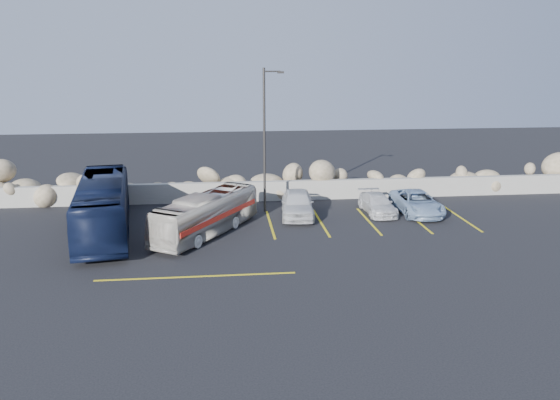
{
  "coord_description": "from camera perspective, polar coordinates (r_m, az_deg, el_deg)",
  "views": [
    {
      "loc": [
        0.19,
        -20.4,
        8.47
      ],
      "look_at": [
        2.78,
        4.0,
        2.09
      ],
      "focal_mm": 35.0,
      "sensor_mm": 36.0,
      "label": 1
    }
  ],
  "objects": [
    {
      "name": "tour_coach",
      "position": [
        28.4,
        -17.99,
        -0.62
      ],
      "size": [
        3.8,
        10.13,
        2.76
      ],
      "primitive_type": "imported",
      "rotation": [
        0.0,
        0.0,
        0.15
      ],
      "color": "black",
      "rests_on": "ground"
    },
    {
      "name": "car_d",
      "position": [
        31.58,
        14.1,
        -0.26
      ],
      "size": [
        2.12,
        4.52,
        1.25
      ],
      "primitive_type": "imported",
      "rotation": [
        0.0,
        0.0,
        0.01
      ],
      "color": "#8BA6C5",
      "rests_on": "ground"
    },
    {
      "name": "ground",
      "position": [
        22.09,
        -6.16,
        -8.06
      ],
      "size": [
        90.0,
        90.0,
        0.0
      ],
      "primitive_type": "plane",
      "color": "black",
      "rests_on": "ground"
    },
    {
      "name": "seawall",
      "position": [
        33.34,
        -6.22,
        0.83
      ],
      "size": [
        60.0,
        0.4,
        1.2
      ],
      "primitive_type": "cube",
      "color": "gray",
      "rests_on": "ground"
    },
    {
      "name": "vintage_bus",
      "position": [
        27.14,
        -7.7,
        -1.49
      ],
      "size": [
        5.37,
        7.11,
        2.04
      ],
      "primitive_type": "imported",
      "rotation": [
        0.0,
        0.0,
        -0.56
      ],
      "color": "beige",
      "rests_on": "ground"
    },
    {
      "name": "car_c",
      "position": [
        31.19,
        10.14,
        -0.4
      ],
      "size": [
        1.61,
        3.73,
        1.07
      ],
      "primitive_type": "imported",
      "rotation": [
        0.0,
        0.0,
        0.03
      ],
      "color": "silver",
      "rests_on": "ground"
    },
    {
      "name": "lamppost",
      "position": [
        30.28,
        -1.54,
        6.64
      ],
      "size": [
        1.14,
        0.18,
        8.0
      ],
      "color": "#302E2B",
      "rests_on": "ground"
    },
    {
      "name": "riprap_pile",
      "position": [
        34.36,
        -6.26,
        2.44
      ],
      "size": [
        54.0,
        2.8,
        2.6
      ],
      "primitive_type": null,
      "color": "#887A59",
      "rests_on": "ground"
    },
    {
      "name": "parking_lines",
      "position": [
        27.67,
        3.5,
        -3.26
      ],
      "size": [
        18.16,
        9.36,
        0.01
      ],
      "color": "gold",
      "rests_on": "ground"
    },
    {
      "name": "car_a",
      "position": [
        30.04,
        1.84,
        -0.36
      ],
      "size": [
        2.17,
        4.47,
        1.47
      ],
      "primitive_type": "imported",
      "rotation": [
        0.0,
        0.0,
        -0.1
      ],
      "color": "silver",
      "rests_on": "ground"
    }
  ]
}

